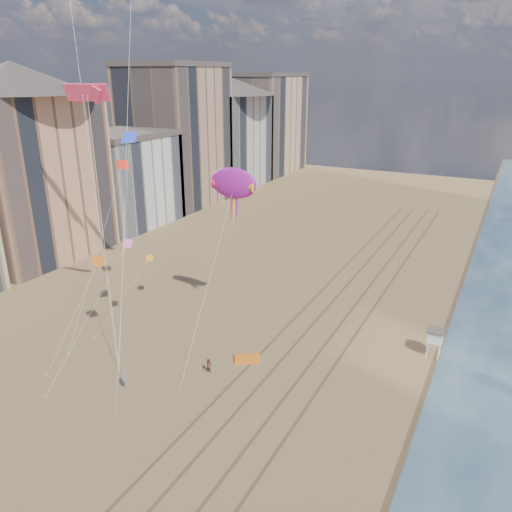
{
  "coord_description": "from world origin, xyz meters",
  "views": [
    {
      "loc": [
        18.74,
        -15.65,
        26.7
      ],
      "look_at": [
        -2.95,
        26.0,
        9.5
      ],
      "focal_mm": 35.0,
      "sensor_mm": 36.0,
      "label": 1
    }
  ],
  "objects": [
    {
      "name": "wet_sand",
      "position": [
        19.0,
        40.0,
        0.0
      ],
      "size": [
        260.0,
        260.0,
        0.0
      ],
      "primitive_type": "plane",
      "color": "#42301E",
      "rests_on": "ground"
    },
    {
      "name": "tracks",
      "position": [
        2.55,
        30.0,
        0.01
      ],
      "size": [
        7.68,
        120.0,
        0.01
      ],
      "color": "brown",
      "rests_on": "ground"
    },
    {
      "name": "buildings",
      "position": [
        -45.73,
        65.59,
        13.55
      ],
      "size": [
        34.72,
        131.35,
        29.0
      ],
      "color": "#C6B284",
      "rests_on": "ground"
    },
    {
      "name": "lifeguard_stand",
      "position": [
        14.37,
        31.19,
        2.29
      ],
      "size": [
        1.64,
        1.64,
        2.97
      ],
      "color": "white",
      "rests_on": "ground"
    },
    {
      "name": "grounded_kite",
      "position": [
        -1.84,
        21.95,
        0.14
      ],
      "size": [
        2.95,
        2.61,
        0.28
      ],
      "primitive_type": "cube",
      "rotation": [
        0.0,
        0.0,
        0.52
      ],
      "color": "orange",
      "rests_on": "ground"
    },
    {
      "name": "show_kite",
      "position": [
        -6.5,
        27.84,
        16.17
      ],
      "size": [
        4.9,
        6.98,
        20.06
      ],
      "color": "#9D188E",
      "rests_on": "ground"
    },
    {
      "name": "kite_flyer_a",
      "position": [
        -9.57,
        12.78,
        0.86
      ],
      "size": [
        0.64,
        0.43,
        1.73
      ],
      "primitive_type": "imported",
      "rotation": [
        0.0,
        0.0,
        0.02
      ],
      "color": "slate",
      "rests_on": "ground"
    },
    {
      "name": "kite_flyer_b",
      "position": [
        -3.97,
        18.28,
        0.77
      ],
      "size": [
        0.84,
        0.71,
        1.55
      ],
      "primitive_type": "imported",
      "rotation": [
        0.0,
        0.0,
        -0.18
      ],
      "color": "brown",
      "rests_on": "ground"
    },
    {
      "name": "parafoils",
      "position": [
        -17.05,
        21.34,
        32.51
      ],
      "size": [
        11.01,
        6.11,
        11.66
      ],
      "color": "black",
      "rests_on": "ground"
    },
    {
      "name": "small_kites",
      "position": [
        -15.22,
        21.03,
        14.24
      ],
      "size": [
        11.32,
        13.51,
        16.48
      ],
      "color": "red",
      "rests_on": "ground"
    }
  ]
}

